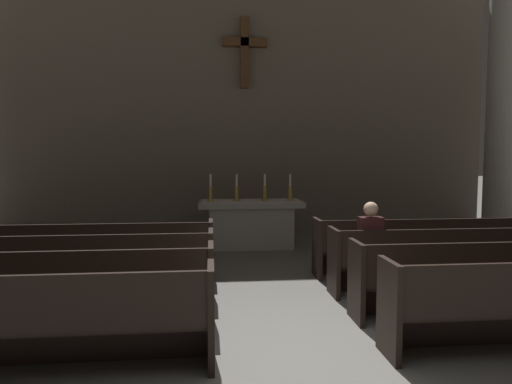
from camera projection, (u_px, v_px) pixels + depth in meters
The scene contains 15 objects.
ground_plane at pixel (301, 360), 4.28m from camera, with size 80.00×80.00×0.00m, color #66635E.
pew_left_row_2 at pixel (39, 291), 4.90m from camera, with size 3.80×0.50×0.95m.
pew_left_row_3 at pixel (68, 269), 5.87m from camera, with size 3.80×0.50×0.95m.
pew_left_row_4 at pixel (88, 253), 6.84m from camera, with size 3.80×0.50×0.95m.
pew_right_row_2 at pixel (507, 277), 5.44m from camera, with size 3.80×0.50×0.95m.
pew_right_row_3 at pixel (462, 259), 6.41m from camera, with size 3.80×0.50×0.95m.
pew_right_row_4 at pixel (429, 246), 7.38m from camera, with size 3.80×0.50×0.95m.
column_right_second at pixel (504, 81), 10.02m from camera, with size 1.04×1.04×7.43m.
altar at pixel (251, 223), 9.60m from camera, with size 2.20×0.90×1.01m.
candlestick_outer_left at pixel (211, 193), 9.47m from camera, with size 0.16×0.16×0.57m.
candlestick_inner_left at pixel (237, 193), 9.52m from camera, with size 0.16×0.16×0.57m.
candlestick_inner_right at pixel (265, 192), 9.58m from camera, with size 0.16×0.16×0.57m.
candlestick_outer_right at pixel (290, 192), 9.64m from camera, with size 0.16×0.16×0.57m.
apse_with_cross at pixel (244, 72), 11.23m from camera, with size 12.47×0.45×8.13m.
lone_worshipper at pixel (368, 246), 6.30m from camera, with size 0.32×0.43×1.32m.
Camera 1 is at (-0.84, -4.08, 1.93)m, focal length 31.54 mm.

